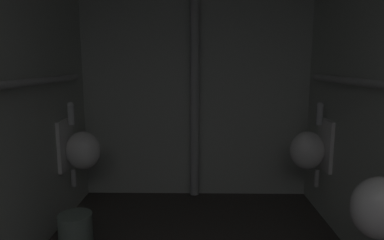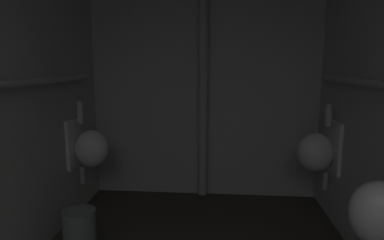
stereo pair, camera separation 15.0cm
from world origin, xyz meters
TOP-DOWN VIEW (x-y plane):
  - wall_back at (0.00, 3.44)m, footprint 2.42×0.06m
  - urinal_left_mid at (-1.00, 2.83)m, footprint 0.32×0.30m
  - urinal_right_mid at (1.00, 1.66)m, footprint 0.32×0.30m
  - urinal_right_far at (1.00, 2.86)m, footprint 0.32×0.30m
  - standpipe_back_wall at (-0.01, 3.33)m, footprint 0.09×0.09m
  - waste_bin at (-0.83, 2.15)m, footprint 0.23×0.23m

SIDE VIEW (x-z plane):
  - waste_bin at x=-0.83m, z-range 0.00..0.34m
  - urinal_left_mid at x=-1.00m, z-range 0.25..1.01m
  - urinal_right_mid at x=1.00m, z-range 0.25..1.01m
  - urinal_right_far at x=1.00m, z-range 0.25..1.01m
  - wall_back at x=0.00m, z-range 0.00..2.48m
  - standpipe_back_wall at x=-0.01m, z-range 0.02..2.46m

